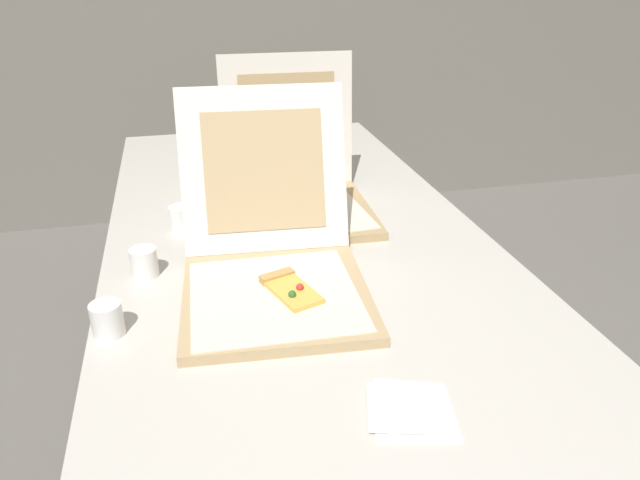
# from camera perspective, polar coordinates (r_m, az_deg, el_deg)

# --- Properties ---
(table) EXTENTS (0.95, 2.06, 0.75)m
(table) POSITION_cam_1_polar(r_m,az_deg,el_deg) (1.52, -2.09, -1.23)
(table) COLOR beige
(table) RESTS_ON ground
(pizza_box_front) EXTENTS (0.42, 0.54, 0.38)m
(pizza_box_front) POSITION_cam_1_polar(r_m,az_deg,el_deg) (1.25, -4.49, -2.51)
(pizza_box_front) COLOR tan
(pizza_box_front) RESTS_ON table
(pizza_box_middle) EXTENTS (0.40, 0.43, 0.40)m
(pizza_box_middle) POSITION_cam_1_polar(r_m,az_deg,el_deg) (1.63, -2.21, 4.70)
(pizza_box_middle) COLOR tan
(pizza_box_middle) RESTS_ON table
(cup_white_mid) EXTENTS (0.06, 0.06, 0.07)m
(cup_white_mid) POSITION_cam_1_polar(r_m,az_deg,el_deg) (1.56, -13.28, 2.02)
(cup_white_mid) COLOR white
(cup_white_mid) RESTS_ON table
(cup_white_far) EXTENTS (0.06, 0.06, 0.07)m
(cup_white_far) POSITION_cam_1_polar(r_m,az_deg,el_deg) (1.77, -11.53, 5.12)
(cup_white_far) COLOR white
(cup_white_far) RESTS_ON table
(cup_white_near_left) EXTENTS (0.06, 0.06, 0.07)m
(cup_white_near_left) POSITION_cam_1_polar(r_m,az_deg,el_deg) (1.18, -19.85, -7.21)
(cup_white_near_left) COLOR white
(cup_white_near_left) RESTS_ON table
(cup_white_near_center) EXTENTS (0.06, 0.06, 0.07)m
(cup_white_near_center) POSITION_cam_1_polar(r_m,az_deg,el_deg) (1.36, -16.62, -2.10)
(cup_white_near_center) COLOR white
(cup_white_near_center) RESTS_ON table
(napkin_pile) EXTENTS (0.16, 0.16, 0.01)m
(napkin_pile) POSITION_cam_1_polar(r_m,az_deg,el_deg) (0.98, 8.52, -15.77)
(napkin_pile) COLOR white
(napkin_pile) RESTS_ON table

